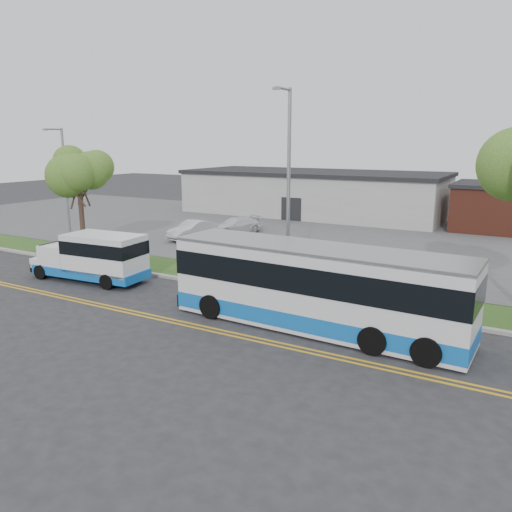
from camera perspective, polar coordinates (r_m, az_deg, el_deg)
The scene contains 18 objects.
ground at distance 24.47m, azimuth -5.68°, elevation -4.13°, with size 140.00×140.00×0.00m, color #28282B.
lane_line_north at distance 21.60m, azimuth -11.60°, elevation -6.67°, with size 70.00×0.12×0.01m, color gold.
lane_line_south at distance 21.39m, azimuth -12.13°, elevation -6.89°, with size 70.00×0.12×0.01m, color gold.
curb at distance 25.31m, azimuth -4.25°, elevation -3.34°, with size 80.00×0.30×0.15m, color #9E9B93.
verge at distance 26.77m, azimuth -2.11°, elevation -2.46°, with size 80.00×3.30×0.10m, color #2A4416.
parking_lot at distance 39.17m, azimuth 8.77°, elevation 2.33°, with size 80.00×25.00×0.10m, color #4C4C4F.
commercial_building at distance 50.29m, azimuth 6.54°, elevation 7.17°, with size 25.40×10.40×4.35m.
brick_wing at distance 45.45m, azimuth 25.57°, elevation 5.11°, with size 6.30×7.30×3.90m.
tree_west at distance 33.97m, azimuth -19.63°, elevation 8.76°, with size 4.40×4.40×6.91m.
streetlight_near at distance 24.29m, azimuth 3.67°, elevation 8.37°, with size 0.35×1.53×9.50m.
streetlight_far at distance 38.48m, azimuth -21.01°, elevation 8.09°, with size 0.35×1.53×8.00m.
shuttle_bus at distance 27.29m, azimuth -17.90°, elevation 0.01°, with size 6.74×2.67×2.52m.
transit_bus at distance 19.46m, azimuth 6.85°, elevation -3.59°, with size 11.85×3.20×3.26m.
pedestrian at distance 28.03m, azimuth -3.41°, elevation 0.07°, with size 0.60×0.40×1.66m, color black.
parked_car_a at distance 37.19m, azimuth -7.23°, elevation 2.97°, with size 1.46×4.18×1.38m, color silver.
parked_car_b at distance 39.50m, azimuth -2.34°, elevation 3.54°, with size 1.74×4.28×1.24m, color white.
grocery_bag_left at distance 28.14m, azimuth -4.18°, elevation -1.28°, with size 0.32×0.32×0.32m, color white.
grocery_bag_right at distance 28.23m, azimuth -2.60°, elevation -1.22°, with size 0.32×0.32×0.32m, color white.
Camera 1 is at (13.58, -19.05, 7.15)m, focal length 35.00 mm.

